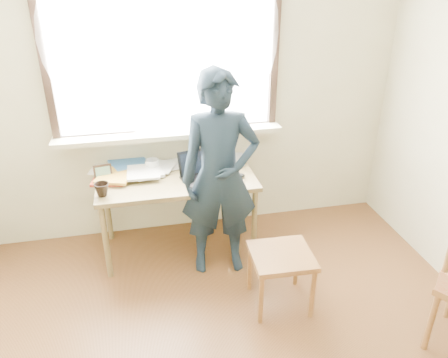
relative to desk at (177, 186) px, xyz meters
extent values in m
cube|color=beige|center=(0.19, 0.37, 0.71)|extent=(3.50, 0.02, 2.60)
cube|color=white|center=(-0.01, 0.35, 1.01)|extent=(1.70, 0.01, 1.30)
cube|color=black|center=(-0.01, 0.34, 0.33)|extent=(1.82, 0.06, 0.06)
cube|color=black|center=(-0.89, 0.34, 1.01)|extent=(0.06, 0.06, 1.30)
cube|color=black|center=(0.87, 0.34, 1.01)|extent=(0.06, 0.06, 1.30)
cube|color=beige|center=(-0.01, 0.27, 0.34)|extent=(1.85, 0.20, 0.04)
cube|color=white|center=(-0.01, 0.28, 1.11)|extent=(1.95, 0.02, 1.65)
cube|color=brown|center=(0.00, 0.00, 0.05)|extent=(1.24, 0.62, 0.04)
cylinder|color=brown|center=(-0.57, -0.27, -0.28)|extent=(0.04, 0.04, 0.63)
cylinder|color=brown|center=(-0.57, 0.27, -0.28)|extent=(0.04, 0.04, 0.63)
cylinder|color=brown|center=(0.57, -0.27, -0.28)|extent=(0.04, 0.04, 0.63)
cylinder|color=brown|center=(0.57, 0.27, -0.28)|extent=(0.04, 0.04, 0.63)
cube|color=black|center=(0.20, -0.08, 0.08)|extent=(0.35, 0.28, 0.02)
cube|color=black|center=(0.17, 0.03, 0.18)|extent=(0.31, 0.14, 0.20)
cube|color=black|center=(0.17, 0.03, 0.18)|extent=(0.27, 0.11, 0.17)
cube|color=black|center=(0.20, -0.09, 0.08)|extent=(0.29, 0.19, 0.00)
imported|color=white|center=(-0.17, 0.18, 0.12)|extent=(0.14, 0.14, 0.09)
imported|color=black|center=(-0.56, -0.18, 0.12)|extent=(0.15, 0.15, 0.10)
ellipsoid|color=black|center=(0.49, -0.10, 0.08)|extent=(0.08, 0.06, 0.03)
cube|color=white|center=(-0.52, 0.07, 0.08)|extent=(0.30, 0.33, 0.02)
cube|color=white|center=(-0.23, 0.22, 0.08)|extent=(0.23, 0.31, 0.02)
cube|color=white|center=(-0.22, 0.14, 0.09)|extent=(0.26, 0.28, 0.02)
cube|color=white|center=(-0.11, 0.12, 0.08)|extent=(0.29, 0.30, 0.00)
cube|color=white|center=(-0.47, 0.20, 0.09)|extent=(0.33, 0.29, 0.02)
cube|color=#366DB0|center=(-0.29, 0.25, 0.10)|extent=(0.26, 0.32, 0.02)
cube|color=white|center=(-0.27, 0.08, 0.10)|extent=(0.30, 0.30, 0.02)
cube|color=#BE8B2C|center=(-0.27, 0.21, 0.11)|extent=(0.35, 0.36, 0.02)
imported|color=white|center=(-0.45, 0.21, 0.08)|extent=(0.24, 0.30, 0.03)
imported|color=white|center=(0.41, 0.24, 0.08)|extent=(0.23, 0.29, 0.02)
cube|color=black|center=(-0.56, 0.10, 0.12)|extent=(0.14, 0.04, 0.11)
cube|color=#4C7C37|center=(-0.56, 0.10, 0.12)|extent=(0.11, 0.02, 0.08)
cube|color=brown|center=(0.61, -0.82, -0.19)|extent=(0.43, 0.41, 0.04)
cylinder|color=brown|center=(0.42, -0.98, -0.40)|extent=(0.03, 0.03, 0.38)
cylinder|color=brown|center=(0.44, -0.64, -0.40)|extent=(0.03, 0.03, 0.38)
cylinder|color=brown|center=(0.78, -0.99, -0.40)|extent=(0.03, 0.03, 0.38)
cylinder|color=brown|center=(0.79, -0.66, -0.40)|extent=(0.03, 0.03, 0.38)
cylinder|color=brown|center=(1.37, -1.41, -0.38)|extent=(0.04, 0.04, 0.43)
imported|color=black|center=(0.29, -0.30, 0.19)|extent=(0.60, 0.42, 1.58)
camera|label=1|loc=(-0.29, -3.09, 1.60)|focal=35.00mm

